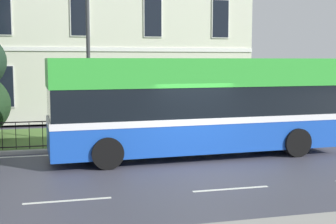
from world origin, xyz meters
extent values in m
cube|color=#3E3D49|center=(0.00, 0.00, -0.03)|extent=(60.00, 56.00, 0.06)
cube|color=silver|center=(0.00, 3.65, 0.00)|extent=(54.00, 0.14, 0.01)
cube|color=silver|center=(-4.00, -1.80, 0.00)|extent=(2.00, 0.12, 0.01)
cube|color=silver|center=(0.00, -1.80, 0.00)|extent=(2.00, 0.12, 0.01)
cube|color=#9E9E99|center=(0.00, 4.12, 0.06)|extent=(57.00, 0.24, 0.12)
cube|color=#4D7233|center=(0.00, 6.86, 0.06)|extent=(57.00, 5.25, 0.12)
cube|color=beige|center=(-2.82, 14.91, 5.64)|extent=(18.10, 8.13, 11.05)
cube|color=white|center=(-2.82, 10.82, 3.77)|extent=(18.10, 0.06, 0.20)
cube|color=#2D333D|center=(-2.82, 10.81, 1.22)|extent=(1.10, 0.06, 2.20)
cube|color=white|center=(-6.44, 10.81, 1.99)|extent=(0.97, 0.04, 2.02)
cube|color=black|center=(-6.44, 10.79, 1.99)|extent=(0.87, 0.03, 1.92)
cube|color=white|center=(-2.82, 10.81, 1.99)|extent=(0.97, 0.04, 2.02)
cube|color=black|center=(-2.82, 10.79, 1.99)|extent=(0.87, 0.03, 1.92)
cube|color=white|center=(0.80, 10.81, 1.99)|extent=(0.97, 0.04, 2.02)
cube|color=black|center=(0.80, 10.79, 1.99)|extent=(0.87, 0.03, 1.92)
cube|color=white|center=(4.42, 10.81, 1.99)|extent=(0.97, 0.04, 2.02)
cube|color=black|center=(4.42, 10.79, 1.99)|extent=(0.87, 0.03, 1.92)
cube|color=white|center=(-6.44, 10.81, 5.39)|extent=(0.97, 0.04, 2.02)
cube|color=black|center=(-6.44, 10.79, 5.39)|extent=(0.87, 0.03, 1.92)
cube|color=white|center=(-2.82, 10.81, 5.39)|extent=(0.97, 0.04, 2.02)
cube|color=black|center=(-2.82, 10.79, 5.39)|extent=(0.87, 0.03, 1.92)
cube|color=white|center=(0.80, 10.81, 5.39)|extent=(0.97, 0.04, 2.02)
cube|color=black|center=(0.80, 10.79, 5.39)|extent=(0.87, 0.03, 1.92)
cube|color=white|center=(4.42, 10.81, 5.39)|extent=(0.97, 0.04, 2.02)
cube|color=black|center=(4.42, 10.79, 5.39)|extent=(0.87, 0.03, 1.92)
cube|color=black|center=(-2.82, 4.40, 1.07)|extent=(15.34, 0.04, 0.04)
cube|color=black|center=(-2.82, 4.40, 0.20)|extent=(15.34, 0.04, 0.04)
cylinder|color=black|center=(-5.98, 4.40, 0.59)|extent=(0.02, 0.02, 0.95)
cylinder|color=black|center=(-5.52, 4.40, 0.59)|extent=(0.02, 0.02, 0.95)
cylinder|color=black|center=(-5.07, 4.40, 0.59)|extent=(0.02, 0.02, 0.95)
cylinder|color=black|center=(-4.62, 4.40, 0.59)|extent=(0.02, 0.02, 0.95)
cylinder|color=black|center=(-4.17, 4.40, 0.59)|extent=(0.02, 0.02, 0.95)
cylinder|color=black|center=(-3.72, 4.40, 0.59)|extent=(0.02, 0.02, 0.95)
cylinder|color=black|center=(-3.27, 4.40, 0.59)|extent=(0.02, 0.02, 0.95)
cylinder|color=black|center=(-2.82, 4.40, 0.59)|extent=(0.02, 0.02, 0.95)
cylinder|color=black|center=(-2.37, 4.40, 0.59)|extent=(0.02, 0.02, 0.95)
cylinder|color=black|center=(-1.91, 4.40, 0.59)|extent=(0.02, 0.02, 0.95)
cylinder|color=black|center=(-1.46, 4.40, 0.59)|extent=(0.02, 0.02, 0.95)
cylinder|color=black|center=(-1.01, 4.40, 0.59)|extent=(0.02, 0.02, 0.95)
cylinder|color=black|center=(-0.56, 4.40, 0.59)|extent=(0.02, 0.02, 0.95)
cylinder|color=black|center=(-0.11, 4.40, 0.59)|extent=(0.02, 0.02, 0.95)
cylinder|color=black|center=(0.34, 4.40, 0.59)|extent=(0.02, 0.02, 0.95)
cylinder|color=black|center=(0.79, 4.40, 0.59)|extent=(0.02, 0.02, 0.95)
cylinder|color=black|center=(1.24, 4.40, 0.59)|extent=(0.02, 0.02, 0.95)
cylinder|color=black|center=(1.69, 4.40, 0.59)|extent=(0.02, 0.02, 0.95)
cylinder|color=black|center=(2.15, 4.40, 0.59)|extent=(0.02, 0.02, 0.95)
cylinder|color=black|center=(2.60, 4.40, 0.59)|extent=(0.02, 0.02, 0.95)
cylinder|color=black|center=(3.05, 4.40, 0.59)|extent=(0.02, 0.02, 0.95)
cylinder|color=black|center=(3.50, 4.40, 0.59)|extent=(0.02, 0.02, 0.95)
cylinder|color=black|center=(3.95, 4.40, 0.59)|extent=(0.02, 0.02, 0.95)
cylinder|color=black|center=(4.40, 4.40, 0.59)|extent=(0.02, 0.02, 0.95)
cylinder|color=black|center=(4.85, 4.40, 0.59)|extent=(0.02, 0.02, 0.95)
cube|color=blue|center=(0.40, 2.40, 0.80)|extent=(9.75, 2.80, 1.08)
cube|color=white|center=(0.40, 2.40, 1.30)|extent=(9.77, 2.82, 0.20)
cube|color=black|center=(0.40, 2.40, 1.86)|extent=(9.67, 2.76, 1.02)
cube|color=green|center=(0.40, 2.40, 2.82)|extent=(9.75, 2.80, 0.90)
cube|color=black|center=(5.25, 2.60, 1.81)|extent=(0.14, 2.02, 0.94)
cube|color=black|center=(5.25, 2.60, 2.78)|extent=(0.13, 1.73, 0.58)
cylinder|color=silver|center=(5.22, 3.37, 0.48)|extent=(0.05, 0.20, 0.20)
cylinder|color=silver|center=(5.28, 1.83, 0.48)|extent=(0.05, 0.20, 0.20)
cylinder|color=black|center=(3.54, 3.68, 0.48)|extent=(0.97, 0.34, 0.96)
cylinder|color=black|center=(3.64, 1.38, 0.48)|extent=(0.97, 0.34, 0.96)
cylinder|color=black|center=(-2.83, 3.41, 0.48)|extent=(0.97, 0.34, 0.96)
cylinder|color=black|center=(-2.73, 1.12, 0.48)|extent=(0.97, 0.34, 0.96)
cylinder|color=#333338|center=(-2.92, 5.00, 3.50)|extent=(0.14, 0.14, 6.76)
cylinder|color=#4C4742|center=(0.33, 5.25, 0.59)|extent=(0.48, 0.48, 0.95)
ellipsoid|color=black|center=(0.33, 5.25, 1.15)|extent=(0.49, 0.49, 0.17)
camera|label=1|loc=(-4.33, -12.40, 3.18)|focal=49.65mm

